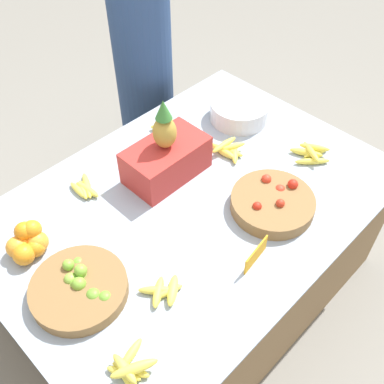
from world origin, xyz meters
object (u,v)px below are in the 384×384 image
object	(u,v)px
vendor_person	(143,58)
tomato_basket	(273,202)
lime_bowl	(80,288)
metal_bowl	(239,111)
produce_crate	(166,156)
price_sign	(256,255)

from	to	relation	value
vendor_person	tomato_basket	bearing A→B (deg)	-104.22
lime_bowl	vendor_person	bearing A→B (deg)	39.64
lime_bowl	vendor_person	xyz separation A→B (m)	(1.08, 0.89, 0.08)
tomato_basket	metal_bowl	distance (m)	0.61
lime_bowl	tomato_basket	bearing A→B (deg)	-16.52
produce_crate	vendor_person	bearing A→B (deg)	55.90
tomato_basket	produce_crate	size ratio (longest dim) A/B	0.88
lime_bowl	price_sign	xyz separation A→B (m)	(0.54, -0.35, 0.01)
price_sign	metal_bowl	bearing A→B (deg)	36.70
lime_bowl	tomato_basket	world-z (taller)	tomato_basket
produce_crate	metal_bowl	bearing A→B (deg)	3.74
tomato_basket	produce_crate	bearing A→B (deg)	110.27
lime_bowl	metal_bowl	xyz separation A→B (m)	(1.16, 0.26, 0.02)
price_sign	vendor_person	xyz separation A→B (m)	(0.55, 1.25, 0.07)
price_sign	produce_crate	world-z (taller)	produce_crate
tomato_basket	vendor_person	xyz separation A→B (m)	(0.29, 1.13, 0.08)
price_sign	vendor_person	bearing A→B (deg)	58.62
tomato_basket	price_sign	distance (m)	0.28
price_sign	vendor_person	world-z (taller)	vendor_person
metal_bowl	price_sign	size ratio (longest dim) A/B	1.98
tomato_basket	price_sign	world-z (taller)	tomato_basket
price_sign	produce_crate	size ratio (longest dim) A/B	0.38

